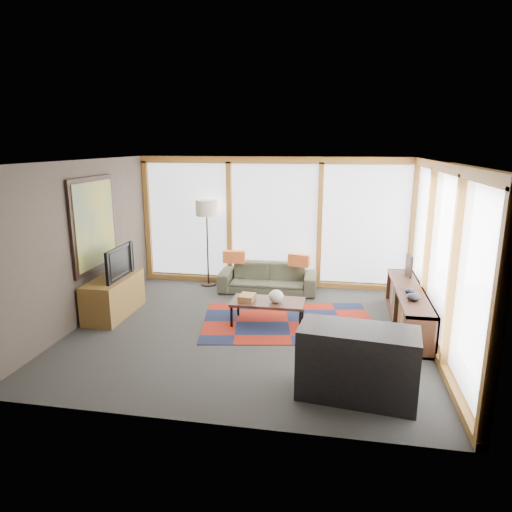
% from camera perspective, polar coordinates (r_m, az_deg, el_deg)
% --- Properties ---
extents(ground, '(5.50, 5.50, 0.00)m').
position_cam_1_polar(ground, '(7.25, -0.56, -9.22)').
color(ground, '#2B2B29').
rests_on(ground, ground).
extents(room_envelope, '(5.52, 5.02, 2.62)m').
position_cam_1_polar(room_envelope, '(7.27, 4.07, 3.51)').
color(room_envelope, '#40382C').
rests_on(room_envelope, ground).
extents(rug, '(3.03, 2.22, 0.01)m').
position_cam_1_polar(rug, '(7.56, 4.06, -8.22)').
color(rug, maroon).
rests_on(rug, ground).
extents(sofa, '(1.91, 0.78, 0.55)m').
position_cam_1_polar(sofa, '(8.97, 1.48, -2.76)').
color(sofa, '#3B3F2E').
rests_on(sofa, ground).
extents(pillow_left, '(0.45, 0.18, 0.24)m').
position_cam_1_polar(pillow_left, '(9.00, -2.77, -0.11)').
color(pillow_left, orange).
rests_on(pillow_left, sofa).
extents(pillow_right, '(0.44, 0.23, 0.23)m').
position_cam_1_polar(pillow_right, '(8.77, 5.41, -0.55)').
color(pillow_right, orange).
rests_on(pillow_right, sofa).
extents(floor_lamp, '(0.44, 0.44, 1.76)m').
position_cam_1_polar(floor_lamp, '(9.29, -6.09, 1.59)').
color(floor_lamp, black).
rests_on(floor_lamp, ground).
extents(coffee_table, '(1.17, 0.59, 0.39)m').
position_cam_1_polar(coffee_table, '(7.43, 1.49, -7.04)').
color(coffee_table, black).
rests_on(coffee_table, ground).
extents(book_stack, '(0.25, 0.31, 0.10)m').
position_cam_1_polar(book_stack, '(7.36, -1.12, -5.21)').
color(book_stack, '#925E34').
rests_on(book_stack, coffee_table).
extents(vase, '(0.26, 0.26, 0.20)m').
position_cam_1_polar(vase, '(7.26, 2.52, -5.05)').
color(vase, beige).
rests_on(vase, coffee_table).
extents(bookshelf, '(0.44, 2.43, 0.61)m').
position_cam_1_polar(bookshelf, '(7.70, 18.51, -6.14)').
color(bookshelf, black).
rests_on(bookshelf, ground).
extents(bowl_a, '(0.24, 0.24, 0.11)m').
position_cam_1_polar(bowl_a, '(7.09, 19.08, -4.87)').
color(bowl_a, black).
rests_on(bowl_a, bookshelf).
extents(bowl_b, '(0.16, 0.16, 0.08)m').
position_cam_1_polar(bowl_b, '(7.40, 18.68, -4.16)').
color(bowl_b, black).
rests_on(bowl_b, bookshelf).
extents(shelf_picture, '(0.08, 0.29, 0.38)m').
position_cam_1_polar(shelf_picture, '(8.30, 18.58, -1.14)').
color(shelf_picture, black).
rests_on(shelf_picture, bookshelf).
extents(tv_console, '(0.54, 1.31, 0.65)m').
position_cam_1_polar(tv_console, '(8.13, -17.35, -4.82)').
color(tv_console, brown).
rests_on(tv_console, ground).
extents(television, '(0.13, 0.94, 0.54)m').
position_cam_1_polar(television, '(7.96, -17.24, -0.74)').
color(television, black).
rests_on(television, tv_console).
extents(bar_counter, '(1.39, 0.77, 0.84)m').
position_cam_1_polar(bar_counter, '(5.45, 12.53, -12.94)').
color(bar_counter, black).
rests_on(bar_counter, ground).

